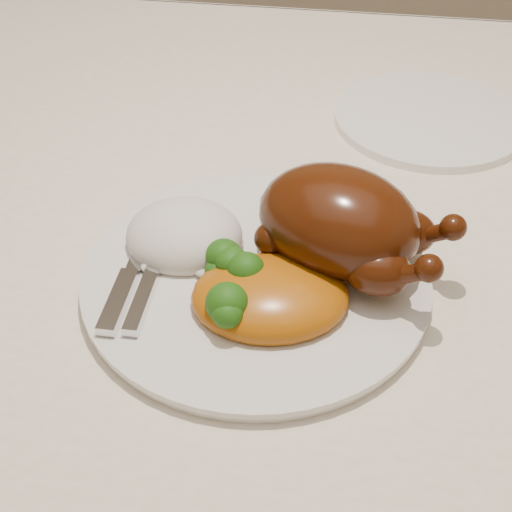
# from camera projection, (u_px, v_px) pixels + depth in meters

# --- Properties ---
(dining_table) EXTENTS (1.60, 0.90, 0.76)m
(dining_table) POSITION_uv_depth(u_px,v_px,m) (169.00, 259.00, 0.83)
(dining_table) COLOR brown
(dining_table) RESTS_ON floor
(tablecloth) EXTENTS (1.73, 1.03, 0.18)m
(tablecloth) POSITION_uv_depth(u_px,v_px,m) (163.00, 208.00, 0.78)
(tablecloth) COLOR white
(tablecloth) RESTS_ON dining_table
(dinner_plate) EXTENTS (0.34, 0.34, 0.01)m
(dinner_plate) POSITION_uv_depth(u_px,v_px,m) (256.00, 278.00, 0.64)
(dinner_plate) COLOR white
(dinner_plate) RESTS_ON tablecloth
(side_plate) EXTENTS (0.24, 0.24, 0.01)m
(side_plate) POSITION_uv_depth(u_px,v_px,m) (429.00, 118.00, 0.86)
(side_plate) COLOR white
(side_plate) RESTS_ON tablecloth
(roast_chicken) EXTENTS (0.20, 0.16, 0.09)m
(roast_chicken) POSITION_uv_depth(u_px,v_px,m) (343.00, 223.00, 0.62)
(roast_chicken) COLOR #3F1906
(roast_chicken) RESTS_ON dinner_plate
(rice_mound) EXTENTS (0.11, 0.10, 0.06)m
(rice_mound) POSITION_uv_depth(u_px,v_px,m) (184.00, 236.00, 0.66)
(rice_mound) COLOR white
(rice_mound) RESTS_ON dinner_plate
(mac_and_cheese) EXTENTS (0.15, 0.12, 0.06)m
(mac_and_cheese) POSITION_uv_depth(u_px,v_px,m) (271.00, 293.00, 0.60)
(mac_and_cheese) COLOR #BB5D0C
(mac_and_cheese) RESTS_ON dinner_plate
(cutlery) EXTENTS (0.03, 0.18, 0.01)m
(cutlery) POSITION_uv_depth(u_px,v_px,m) (138.00, 280.00, 0.62)
(cutlery) COLOR silver
(cutlery) RESTS_ON dinner_plate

